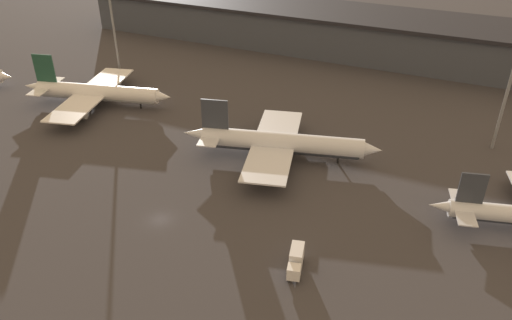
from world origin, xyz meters
The scene contains 7 objects.
ground centered at (0.00, 0.00, 0.00)m, with size 600.00×600.00×0.00m, color #383538.
terminal_building centered at (0.00, 109.66, 7.05)m, with size 186.59×29.70×14.02m.
airplane_1 centered at (-45.28, 36.17, 3.67)m, with size 42.19×38.64×13.67m.
airplane_2 centered at (11.63, 30.62, 3.86)m, with size 44.42×35.06×13.25m.
service_vehicle_0 centered at (27.96, -1.79, 2.01)m, with size 3.62×6.95×3.64m.
lamp_post_0 centered at (-52.83, 55.90, 17.18)m, with size 1.80×1.80×27.33m.
lamp_post_1 centered at (55.41, 55.90, 17.57)m, with size 1.80×1.80×28.05m.
Camera 1 is at (47.88, -60.42, 57.92)m, focal length 35.00 mm.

